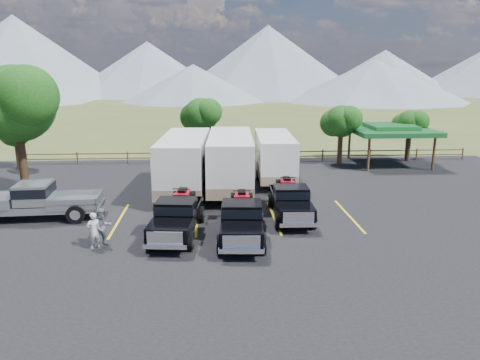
{
  "coord_description": "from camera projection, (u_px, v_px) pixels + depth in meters",
  "views": [
    {
      "loc": [
        -1.21,
        -19.15,
        7.77
      ],
      "look_at": [
        0.34,
        5.91,
        1.6
      ],
      "focal_mm": 35.0,
      "sensor_mm": 36.0,
      "label": 1
    }
  ],
  "objects": [
    {
      "name": "tree_north",
      "position": [
        201.0,
        115.0,
        37.88
      ],
      "size": [
        3.46,
        3.24,
        5.25
      ],
      "color": "#2F1F12",
      "rests_on": "ground"
    },
    {
      "name": "ground",
      "position": [
        241.0,
        248.0,
        20.49
      ],
      "size": [
        320.0,
        320.0,
        0.0
      ],
      "primitive_type": "plane",
      "color": "#415122",
      "rests_on": "ground"
    },
    {
      "name": "trailer_right",
      "position": [
        274.0,
        157.0,
        31.87
      ],
      "size": [
        2.64,
        9.08,
        3.15
      ],
      "rotation": [
        0.0,
        0.0,
        -0.04
      ],
      "color": "white",
      "rests_on": "asphalt_lot"
    },
    {
      "name": "rig_center",
      "position": [
        242.0,
        218.0,
        21.4
      ],
      "size": [
        2.36,
        5.92,
        1.94
      ],
      "rotation": [
        0.0,
        0.0,
        -0.07
      ],
      "color": "black",
      "rests_on": "asphalt_lot"
    },
    {
      "name": "person_b",
      "position": [
        103.0,
        227.0,
        20.4
      ],
      "size": [
        1.05,
        1.0,
        1.71
      ],
      "primitive_type": "imported",
      "rotation": [
        0.0,
        0.0,
        0.6
      ],
      "color": "slate",
      "rests_on": "asphalt_lot"
    },
    {
      "name": "trailer_left",
      "position": [
        185.0,
        164.0,
        28.66
      ],
      "size": [
        3.13,
        10.23,
        3.55
      ],
      "rotation": [
        0.0,
        0.0,
        -0.06
      ],
      "color": "white",
      "rests_on": "asphalt_lot"
    },
    {
      "name": "person_a",
      "position": [
        94.0,
        231.0,
        20.08
      ],
      "size": [
        0.71,
        0.65,
        1.63
      ],
      "primitive_type": "imported",
      "rotation": [
        0.0,
        0.0,
        3.71
      ],
      "color": "silver",
      "rests_on": "asphalt_lot"
    },
    {
      "name": "tree_ne_b",
      "position": [
        410.0,
        124.0,
        38.1
      ],
      "size": [
        2.77,
        2.59,
        4.27
      ],
      "color": "#2F1F12",
      "rests_on": "ground"
    },
    {
      "name": "stall_lines",
      "position": [
        236.0,
        218.0,
        24.35
      ],
      "size": [
        12.12,
        5.5,
        0.01
      ],
      "color": "yellow",
      "rests_on": "asphalt_lot"
    },
    {
      "name": "tree_big_nw",
      "position": [
        16.0,
        104.0,
        27.15
      ],
      "size": [
        5.54,
        5.18,
        7.84
      ],
      "color": "#2F1F12",
      "rests_on": "ground"
    },
    {
      "name": "trailer_center",
      "position": [
        230.0,
        162.0,
        29.0
      ],
      "size": [
        3.02,
        10.29,
        3.57
      ],
      "rotation": [
        0.0,
        0.0,
        -0.04
      ],
      "color": "white",
      "rests_on": "asphalt_lot"
    },
    {
      "name": "pickup_silver",
      "position": [
        39.0,
        200.0,
        24.01
      ],
      "size": [
        6.5,
        2.53,
        1.92
      ],
      "rotation": [
        0.0,
        0.0,
        -1.52
      ],
      "color": "gray",
      "rests_on": "asphalt_lot"
    },
    {
      "name": "asphalt_lot",
      "position": [
        237.0,
        225.0,
        23.39
      ],
      "size": [
        44.0,
        34.0,
        0.04
      ],
      "primitive_type": "cube",
      "color": "black",
      "rests_on": "ground"
    },
    {
      "name": "rig_left",
      "position": [
        177.0,
        215.0,
        21.83
      ],
      "size": [
        2.51,
        5.91,
        1.92
      ],
      "rotation": [
        0.0,
        0.0,
        -0.11
      ],
      "color": "black",
      "rests_on": "asphalt_lot"
    },
    {
      "name": "tree_ne_a",
      "position": [
        341.0,
        121.0,
        36.69
      ],
      "size": [
        3.11,
        2.92,
        4.76
      ],
      "color": "#2F1F12",
      "rests_on": "ground"
    },
    {
      "name": "rail_fence",
      "position": [
        251.0,
        155.0,
        38.39
      ],
      "size": [
        36.12,
        0.12,
        1.0
      ],
      "color": "brown",
      "rests_on": "ground"
    },
    {
      "name": "rig_right",
      "position": [
        290.0,
        200.0,
        24.39
      ],
      "size": [
        2.11,
        5.66,
        1.87
      ],
      "rotation": [
        0.0,
        0.0,
        -0.03
      ],
      "color": "black",
      "rests_on": "asphalt_lot"
    },
    {
      "name": "mountain_range",
      "position": [
        185.0,
        65.0,
        120.87
      ],
      "size": [
        209.0,
        71.0,
        20.0
      ],
      "color": "slate",
      "rests_on": "ground"
    },
    {
      "name": "pavilion",
      "position": [
        390.0,
        130.0,
        37.08
      ],
      "size": [
        6.2,
        6.2,
        3.22
      ],
      "color": "brown",
      "rests_on": "ground"
    },
    {
      "name": "tree_nw_small",
      "position": [
        15.0,
        133.0,
        35.35
      ],
      "size": [
        2.59,
        2.43,
        3.85
      ],
      "color": "#2F1F12",
      "rests_on": "ground"
    }
  ]
}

